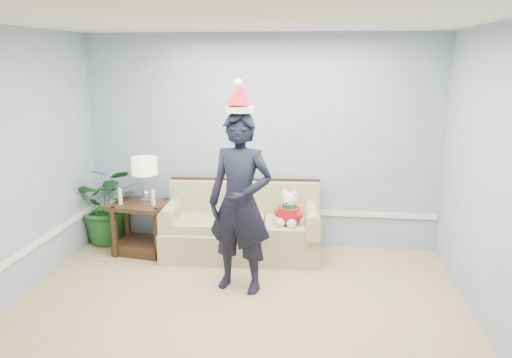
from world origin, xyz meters
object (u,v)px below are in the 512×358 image
Objects in this scene: man at (240,203)px; teddy_bear at (289,212)px; sofa at (242,229)px; side_table at (142,233)px; table_lamp at (144,168)px; houseplant at (110,203)px.

man reaches higher than teddy_bear.
man is at bearing -85.16° from sofa.
teddy_bear reaches higher than side_table.
table_lamp is at bearing -171.11° from teddy_bear.
sofa is 4.55× the size of teddy_bear.
man reaches higher than table_lamp.
houseplant is at bearing 163.25° from man.
man is (0.14, -0.96, 0.63)m from sofa.
man is 0.95m from teddy_bear.
sofa is 1.04× the size of man.
side_table is at bearing -168.52° from teddy_bear.
table_lamp is 1.31× the size of teddy_bear.
teddy_bear is (2.38, -0.37, 0.09)m from houseplant.
side_table is at bearing -178.69° from sofa.
sofa is at bearing 1.29° from table_lamp.
teddy_bear is at bearing -20.73° from sofa.
man is (1.93, -1.14, 0.41)m from houseplant.
sofa is 2.63× the size of side_table.
sofa is 0.70m from teddy_bear.
sofa is 1.26m from side_table.
side_table is 0.67m from houseplant.
man is 4.39× the size of teddy_bear.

